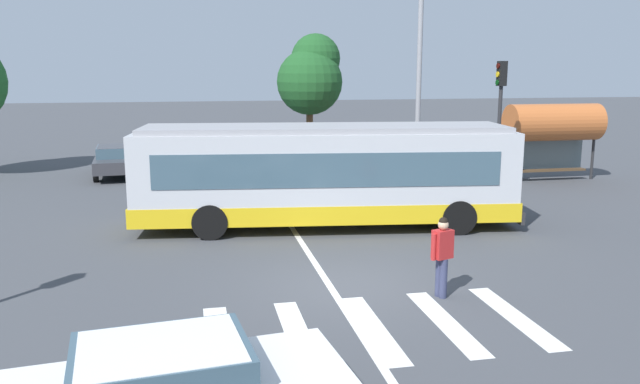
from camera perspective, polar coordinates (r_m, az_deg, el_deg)
ground_plane at (r=14.17m, az=2.41°, el=-8.41°), size 160.00×160.00×0.00m
city_transit_bus at (r=18.90m, az=0.49°, el=1.54°), size 11.53×3.94×3.06m
pedestrian_crossing_street at (r=13.44m, az=10.92°, el=-5.36°), size 0.55×0.38×1.72m
parked_car_charcoal at (r=29.50m, az=-17.79°, el=2.85°), size 2.16×4.63×1.35m
parked_car_teal at (r=29.41m, az=-12.52°, el=3.10°), size 2.03×4.58×1.35m
parked_car_black at (r=29.12m, az=-7.46°, el=3.19°), size 2.10×4.61×1.35m
parked_car_silver at (r=29.28m, az=-1.90°, el=3.32°), size 1.95×4.54×1.35m
parked_car_red at (r=30.37m, az=3.19°, el=3.59°), size 1.88×4.51×1.35m
traffic_light_far_corner at (r=24.57m, az=15.86°, el=7.40°), size 0.33×0.32×4.97m
bus_stop_shelter at (r=28.49m, az=20.23°, el=5.77°), size 4.04×1.54×3.25m
twin_arm_street_lamp at (r=25.59m, az=8.95°, el=12.39°), size 5.29×0.32×8.58m
background_tree_right at (r=33.98m, az=-0.79°, el=10.45°), size 3.47×3.47×6.51m
crosswalk_painted_stripes at (r=12.03m, az=4.80°, el=-12.07°), size 6.13×3.20×0.01m
lane_center_line at (r=15.94m, az=-0.63°, el=-6.14°), size 0.16×24.00×0.01m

